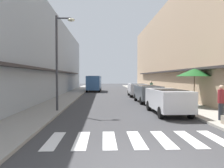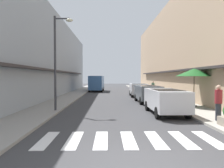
{
  "view_description": "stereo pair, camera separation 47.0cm",
  "coord_description": "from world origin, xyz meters",
  "px_view_note": "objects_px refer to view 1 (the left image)",
  "views": [
    {
      "loc": [
        -1.16,
        -5.1,
        2.19
      ],
      "look_at": [
        -0.4,
        13.19,
        1.6
      ],
      "focal_mm": 34.72,
      "sensor_mm": 36.0,
      "label": 1
    },
    {
      "loc": [
        -0.69,
        -5.11,
        2.19
      ],
      "look_at": [
        -0.4,
        13.19,
        1.6
      ],
      "focal_mm": 34.72,
      "sensor_mm": 36.0,
      "label": 2
    }
  ],
  "objects_px": {
    "cafe_umbrella": "(194,73)",
    "pedestrian_walking_far": "(151,88)",
    "parked_car_far": "(137,88)",
    "parked_car_mid": "(148,92)",
    "delivery_van": "(94,82)",
    "street_lamp": "(60,53)",
    "parked_car_near": "(168,99)",
    "pedestrian_walking_near": "(221,102)"
  },
  "relations": [
    {
      "from": "delivery_van",
      "to": "cafe_umbrella",
      "type": "distance_m",
      "value": 19.49
    },
    {
      "from": "delivery_van",
      "to": "cafe_umbrella",
      "type": "bearing_deg",
      "value": -66.13
    },
    {
      "from": "delivery_van",
      "to": "cafe_umbrella",
      "type": "relative_size",
      "value": 2.04
    },
    {
      "from": "cafe_umbrella",
      "to": "delivery_van",
      "type": "bearing_deg",
      "value": 113.87
    },
    {
      "from": "street_lamp",
      "to": "pedestrian_walking_near",
      "type": "bearing_deg",
      "value": -22.03
    },
    {
      "from": "parked_car_far",
      "to": "street_lamp",
      "type": "height_order",
      "value": "street_lamp"
    },
    {
      "from": "cafe_umbrella",
      "to": "pedestrian_walking_far",
      "type": "bearing_deg",
      "value": 96.68
    },
    {
      "from": "delivery_van",
      "to": "street_lamp",
      "type": "bearing_deg",
      "value": -93.91
    },
    {
      "from": "street_lamp",
      "to": "parked_car_near",
      "type": "bearing_deg",
      "value": -8.36
    },
    {
      "from": "parked_car_far",
      "to": "parked_car_near",
      "type": "bearing_deg",
      "value": -90.0
    },
    {
      "from": "parked_car_near",
      "to": "street_lamp",
      "type": "xyz_separation_m",
      "value": [
        -6.49,
        0.95,
        2.73
      ]
    },
    {
      "from": "parked_car_mid",
      "to": "pedestrian_walking_near",
      "type": "relative_size",
      "value": 2.39
    },
    {
      "from": "parked_car_far",
      "to": "street_lamp",
      "type": "xyz_separation_m",
      "value": [
        -6.49,
        -10.72,
        2.73
      ]
    },
    {
      "from": "parked_car_mid",
      "to": "pedestrian_walking_far",
      "type": "height_order",
      "value": "pedestrian_walking_far"
    },
    {
      "from": "parked_car_near",
      "to": "delivery_van",
      "type": "relative_size",
      "value": 0.79
    },
    {
      "from": "parked_car_far",
      "to": "pedestrian_walking_far",
      "type": "bearing_deg",
      "value": -1.42
    },
    {
      "from": "pedestrian_walking_far",
      "to": "parked_car_far",
      "type": "bearing_deg",
      "value": -19.15
    },
    {
      "from": "delivery_van",
      "to": "pedestrian_walking_near",
      "type": "bearing_deg",
      "value": -72.89
    },
    {
      "from": "delivery_van",
      "to": "parked_car_mid",
      "type": "bearing_deg",
      "value": -70.58
    },
    {
      "from": "parked_car_near",
      "to": "pedestrian_walking_near",
      "type": "relative_size",
      "value": 2.54
    },
    {
      "from": "cafe_umbrella",
      "to": "pedestrian_walking_near",
      "type": "xyz_separation_m",
      "value": [
        -0.84,
        -5.06,
        -1.51
      ]
    },
    {
      "from": "parked_car_far",
      "to": "parked_car_mid",
      "type": "bearing_deg",
      "value": -90.0
    },
    {
      "from": "parked_car_far",
      "to": "pedestrian_walking_far",
      "type": "xyz_separation_m",
      "value": [
        1.66,
        -0.04,
        0.05
      ]
    },
    {
      "from": "parked_car_mid",
      "to": "street_lamp",
      "type": "height_order",
      "value": "street_lamp"
    },
    {
      "from": "parked_car_mid",
      "to": "pedestrian_walking_near",
      "type": "height_order",
      "value": "pedestrian_walking_near"
    },
    {
      "from": "parked_car_mid",
      "to": "pedestrian_walking_far",
      "type": "bearing_deg",
      "value": 74.21
    },
    {
      "from": "delivery_van",
      "to": "pedestrian_walking_near",
      "type": "height_order",
      "value": "delivery_van"
    },
    {
      "from": "parked_car_near",
      "to": "cafe_umbrella",
      "type": "height_order",
      "value": "cafe_umbrella"
    },
    {
      "from": "parked_car_mid",
      "to": "street_lamp",
      "type": "distance_m",
      "value": 8.54
    },
    {
      "from": "parked_car_far",
      "to": "delivery_van",
      "type": "relative_size",
      "value": 0.76
    },
    {
      "from": "street_lamp",
      "to": "cafe_umbrella",
      "type": "height_order",
      "value": "street_lamp"
    },
    {
      "from": "parked_car_mid",
      "to": "parked_car_far",
      "type": "relative_size",
      "value": 0.98
    },
    {
      "from": "parked_car_far",
      "to": "pedestrian_walking_near",
      "type": "relative_size",
      "value": 2.45
    },
    {
      "from": "street_lamp",
      "to": "parked_car_mid",
      "type": "bearing_deg",
      "value": 36.62
    },
    {
      "from": "cafe_umbrella",
      "to": "pedestrian_walking_far",
      "type": "xyz_separation_m",
      "value": [
        -1.05,
        9.01,
        -1.54
      ]
    },
    {
      "from": "parked_car_near",
      "to": "parked_car_far",
      "type": "height_order",
      "value": "same"
    },
    {
      "from": "parked_car_far",
      "to": "street_lamp",
      "type": "relative_size",
      "value": 0.71
    },
    {
      "from": "street_lamp",
      "to": "pedestrian_walking_near",
      "type": "height_order",
      "value": "street_lamp"
    },
    {
      "from": "parked_car_far",
      "to": "delivery_van",
      "type": "bearing_deg",
      "value": 120.55
    },
    {
      "from": "street_lamp",
      "to": "cafe_umbrella",
      "type": "xyz_separation_m",
      "value": [
        9.2,
        1.68,
        -1.14
      ]
    },
    {
      "from": "parked_car_near",
      "to": "street_lamp",
      "type": "distance_m",
      "value": 7.11
    },
    {
      "from": "cafe_umbrella",
      "to": "parked_car_far",
      "type": "bearing_deg",
      "value": 106.68
    }
  ]
}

